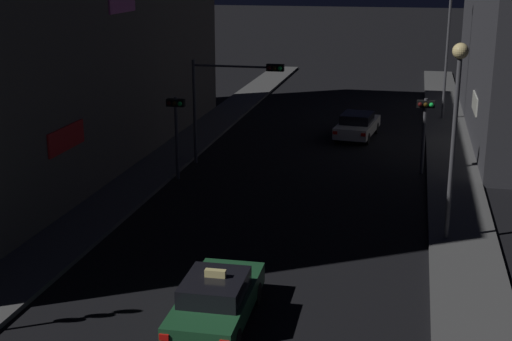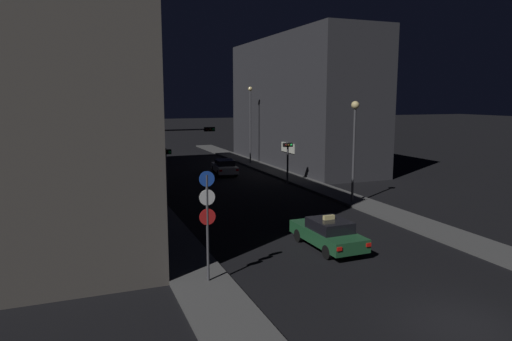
# 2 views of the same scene
# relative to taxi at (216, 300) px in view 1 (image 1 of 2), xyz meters

# --- Properties ---
(sidewalk_left) EXTENTS (2.34, 58.24, 0.16)m
(sidewalk_left) POSITION_rel_taxi_xyz_m (-6.72, 18.93, -0.66)
(sidewalk_left) COLOR #4C4C4C
(sidewalk_left) RESTS_ON ground_plane
(sidewalk_right) EXTENTS (2.34, 58.24, 0.16)m
(sidewalk_right) POSITION_rel_taxi_xyz_m (6.81, 18.93, -0.66)
(sidewalk_right) COLOR #4C4C4C
(sidewalk_right) RESTS_ON ground_plane
(taxi) EXTENTS (1.89, 4.49, 1.62)m
(taxi) POSITION_rel_taxi_xyz_m (0.00, 0.00, 0.00)
(taxi) COLOR #1E512D
(taxi) RESTS_ON ground_plane
(far_car) EXTENTS (2.29, 4.62, 1.42)m
(far_car) POSITION_rel_taxi_xyz_m (1.90, 22.28, -0.00)
(far_car) COLOR silver
(far_car) RESTS_ON ground_plane
(traffic_light_overhead) EXTENTS (4.37, 0.42, 5.00)m
(traffic_light_overhead) POSITION_rel_taxi_xyz_m (-3.59, 15.41, 2.92)
(traffic_light_overhead) COLOR #47474C
(traffic_light_overhead) RESTS_ON ground_plane
(traffic_light_left_kerb) EXTENTS (0.80, 0.42, 3.72)m
(traffic_light_left_kerb) POSITION_rel_taxi_xyz_m (-5.30, 12.67, 1.93)
(traffic_light_left_kerb) COLOR #47474C
(traffic_light_left_kerb) RESTS_ON ground_plane
(traffic_light_right_kerb) EXTENTS (0.80, 0.42, 3.51)m
(traffic_light_right_kerb) POSITION_rel_taxi_xyz_m (5.39, 15.88, 1.80)
(traffic_light_right_kerb) COLOR #47474C
(traffic_light_right_kerb) RESTS_ON ground_plane
(street_lamp_near_block) EXTENTS (0.53, 0.53, 6.74)m
(street_lamp_near_block) POSITION_rel_taxi_xyz_m (6.22, 7.47, 4.17)
(street_lamp_near_block) COLOR #47474C
(street_lamp_near_block) RESTS_ON sidewalk_right
(street_lamp_far_block) EXTENTS (0.46, 0.46, 8.11)m
(street_lamp_far_block) POSITION_rel_taxi_xyz_m (6.64, 27.96, 4.59)
(street_lamp_far_block) COLOR #47474C
(street_lamp_far_block) RESTS_ON sidewalk_right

